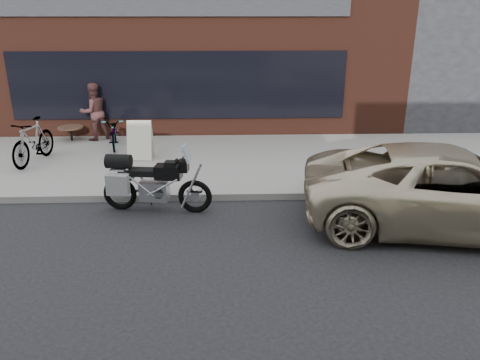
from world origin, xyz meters
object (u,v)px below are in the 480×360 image
object	(u,v)px
minivan	(453,189)
bicycle_rear	(33,141)
sandwich_sign	(140,139)
cafe_table	(70,128)
cafe_patron_left	(94,112)
motorcycle	(149,183)
bicycle_front	(114,132)

from	to	relation	value
minivan	bicycle_rear	size ratio (longest dim) A/B	2.88
bicycle_rear	sandwich_sign	bearing A→B (deg)	17.22
bicycle_rear	cafe_table	xyz separation A→B (m)	(0.26, 2.13, -0.17)
cafe_patron_left	motorcycle	bearing A→B (deg)	78.84
bicycle_front	cafe_patron_left	distance (m)	1.20
motorcycle	cafe_patron_left	distance (m)	5.60
bicycle_rear	cafe_patron_left	distance (m)	2.44
sandwich_sign	cafe_patron_left	size ratio (longest dim) A/B	0.59
motorcycle	bicycle_front	bearing A→B (deg)	118.25
motorcycle	sandwich_sign	distance (m)	3.23
bicycle_front	cafe_patron_left	xyz separation A→B (m)	(-0.74, 0.84, 0.42)
motorcycle	cafe_table	world-z (taller)	motorcycle
motorcycle	bicycle_rear	bearing A→B (deg)	146.86
bicycle_front	cafe_table	xyz separation A→B (m)	(-1.45, 0.74, -0.04)
bicycle_front	motorcycle	bearing A→B (deg)	-80.14
motorcycle	sandwich_sign	xyz separation A→B (m)	(-0.69, 3.16, 0.05)
motorcycle	cafe_patron_left	size ratio (longest dim) A/B	1.31
minivan	bicycle_rear	distance (m)	9.73
motorcycle	bicycle_rear	world-z (taller)	motorcycle
sandwich_sign	cafe_table	bearing A→B (deg)	144.46
minivan	cafe_table	size ratio (longest dim) A/B	7.30
minivan	bicycle_front	distance (m)	8.91
bicycle_front	cafe_table	world-z (taller)	bicycle_front
cafe_patron_left	bicycle_rear	bearing A→B (deg)	30.43
motorcycle	cafe_table	xyz separation A→B (m)	(-3.06, 4.97, -0.07)
bicycle_front	bicycle_rear	size ratio (longest dim) A/B	0.87
bicycle_rear	minivan	bearing A→B (deg)	-12.47
minivan	sandwich_sign	world-z (taller)	minivan
motorcycle	bicycle_rear	xyz separation A→B (m)	(-3.32, 2.84, 0.11)
bicycle_rear	cafe_patron_left	xyz separation A→B (m)	(0.97, 2.23, 0.28)
bicycle_front	bicycle_rear	bearing A→B (deg)	-151.91
bicycle_front	bicycle_rear	world-z (taller)	bicycle_rear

